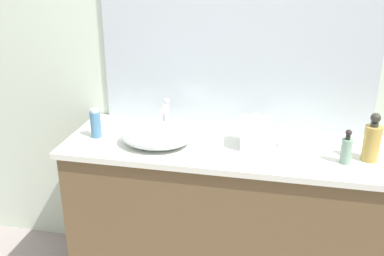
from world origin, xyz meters
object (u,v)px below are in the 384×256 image
soap_dispenser (372,141)px  tissue_box (255,132)px  sink_basin (157,135)px  lotion_bottle (346,149)px  candle_jar (283,143)px  perfume_bottle (96,123)px

soap_dispenser → tissue_box: soap_dispenser is taller
sink_basin → tissue_box: 0.47m
sink_basin → lotion_bottle: (0.88, -0.03, 0.02)m
sink_basin → tissue_box: size_ratio=1.95×
lotion_bottle → sink_basin: bearing=178.2°
soap_dispenser → candle_jar: size_ratio=4.99×
sink_basin → perfume_bottle: 0.33m
lotion_bottle → tissue_box: 0.42m
lotion_bottle → tissue_box: size_ratio=0.89×
soap_dispenser → perfume_bottle: bearing=-179.9°
perfume_bottle → candle_jar: perfume_bottle is taller
sink_basin → perfume_bottle: (-0.32, 0.02, 0.03)m
soap_dispenser → tissue_box: bearing=175.4°
perfume_bottle → lotion_bottle: bearing=-2.5°
candle_jar → perfume_bottle: bearing=-175.4°
perfume_bottle → tissue_box: bearing=3.2°
tissue_box → sink_basin: bearing=-171.8°
lotion_bottle → candle_jar: size_ratio=3.54×
perfume_bottle → tissue_box: 0.79m
sink_basin → lotion_bottle: size_ratio=2.20×
tissue_box → candle_jar: (0.14, 0.03, -0.06)m
soap_dispenser → candle_jar: 0.40m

